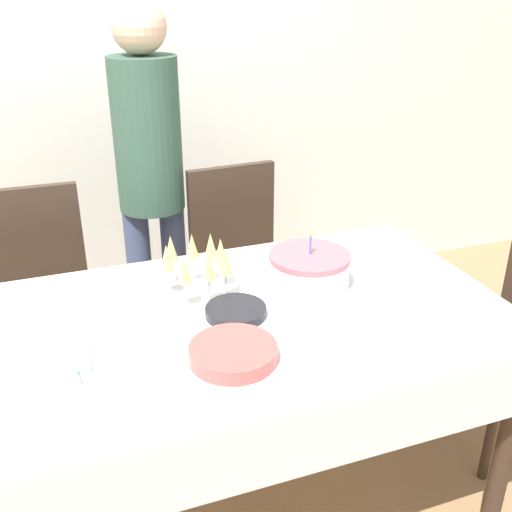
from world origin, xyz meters
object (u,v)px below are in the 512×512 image
Objects in this scene: dining_chair_far_right at (242,266)px; plate_stack_dessert at (235,311)px; dining_chair_far_left at (40,298)px; person_standing at (149,164)px; birthday_cake at (309,270)px; champagne_tray at (199,267)px; plate_stack_main at (233,353)px.

plate_stack_dessert is (-0.28, -0.78, 0.26)m from dining_chair_far_right.
dining_chair_far_left and dining_chair_far_right have the same top height.
dining_chair_far_right is at bearing -0.01° from dining_chair_far_left.
person_standing is (-0.06, 0.96, 0.20)m from plate_stack_dessert.
person_standing reaches higher than dining_chair_far_left.
plate_stack_dessert is (-0.29, -0.10, -0.04)m from birthday_cake.
birthday_cake is 0.36m from champagne_tray.
birthday_cake is 0.49m from plate_stack_main.
dining_chair_far_right is 5.22× the size of plate_stack_dessert.
dining_chair_far_left is 0.87m from champagne_tray.
dining_chair_far_right is (0.86, -0.00, 0.00)m from dining_chair_far_left.
dining_chair_far_right and birthday_cake have the same top height.
dining_chair_far_left is 1.00m from plate_stack_dessert.
birthday_cake is 1.43× the size of plate_stack_dessert.
person_standing is (-0.35, 0.18, 0.46)m from dining_chair_far_right.
dining_chair_far_left is at bearing -161.03° from person_standing.
dining_chair_far_right is 0.60m from person_standing.
birthday_cake reaches higher than plate_stack_dessert.
plate_stack_main is at bearing -139.06° from birthday_cake.
champagne_tray is at bearing -119.49° from dining_chair_far_right.
birthday_cake is at bearing -68.06° from person_standing.
plate_stack_dessert is (0.07, -0.16, -0.08)m from champagne_tray.
person_standing reaches higher than plate_stack_main.
plate_stack_main reaches higher than plate_stack_dessert.
champagne_tray is 0.20m from plate_stack_dessert.
plate_stack_main is 1.20m from person_standing.
dining_chair_far_left is 4.06× the size of plate_stack_main.
birthday_cake is 0.94m from person_standing.
champagne_tray is (-0.35, -0.62, 0.34)m from dining_chair_far_right.
plate_stack_main is (-0.01, -0.39, -0.07)m from champagne_tray.
dining_chair_far_left is 0.59× the size of person_standing.
dining_chair_far_right reaches higher than champagne_tray.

